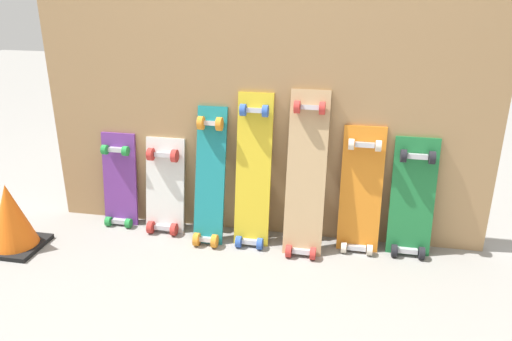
{
  "coord_description": "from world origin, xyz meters",
  "views": [
    {
      "loc": [
        0.48,
        -2.46,
        1.38
      ],
      "look_at": [
        0.0,
        -0.07,
        0.41
      ],
      "focal_mm": 35.61,
      "sensor_mm": 36.0,
      "label": 1
    }
  ],
  "objects_px": {
    "skateboard_purple": "(120,185)",
    "skateboard_teal": "(210,182)",
    "skateboard_yellow": "(253,177)",
    "skateboard_green": "(412,203)",
    "skateboard_orange": "(361,196)",
    "skateboard_white": "(165,191)",
    "skateboard_natural": "(306,180)",
    "traffic_cone": "(11,217)"
  },
  "relations": [
    {
      "from": "skateboard_purple",
      "to": "skateboard_teal",
      "type": "distance_m",
      "value": 0.57
    },
    {
      "from": "skateboard_white",
      "to": "skateboard_green",
      "type": "relative_size",
      "value": 0.87
    },
    {
      "from": "skateboard_teal",
      "to": "traffic_cone",
      "type": "height_order",
      "value": "skateboard_teal"
    },
    {
      "from": "skateboard_orange",
      "to": "skateboard_green",
      "type": "relative_size",
      "value": 1.07
    },
    {
      "from": "skateboard_orange",
      "to": "skateboard_yellow",
      "type": "bearing_deg",
      "value": -177.18
    },
    {
      "from": "skateboard_purple",
      "to": "skateboard_teal",
      "type": "xyz_separation_m",
      "value": [
        0.56,
        -0.07,
        0.1
      ]
    },
    {
      "from": "skateboard_yellow",
      "to": "skateboard_teal",
      "type": "bearing_deg",
      "value": -175.1
    },
    {
      "from": "skateboard_green",
      "to": "traffic_cone",
      "type": "distance_m",
      "value": 2.08
    },
    {
      "from": "skateboard_white",
      "to": "skateboard_teal",
      "type": "bearing_deg",
      "value": -9.26
    },
    {
      "from": "skateboard_orange",
      "to": "skateboard_purple",
      "type": "bearing_deg",
      "value": 179.14
    },
    {
      "from": "skateboard_white",
      "to": "skateboard_natural",
      "type": "xyz_separation_m",
      "value": [
        0.79,
        -0.05,
        0.15
      ]
    },
    {
      "from": "skateboard_purple",
      "to": "skateboard_natural",
      "type": "distance_m",
      "value": 1.08
    },
    {
      "from": "skateboard_natural",
      "to": "skateboard_green",
      "type": "xyz_separation_m",
      "value": [
        0.54,
        0.06,
        -0.11
      ]
    },
    {
      "from": "skateboard_purple",
      "to": "skateboard_green",
      "type": "distance_m",
      "value": 1.61
    },
    {
      "from": "skateboard_white",
      "to": "skateboard_natural",
      "type": "bearing_deg",
      "value": -3.7
    },
    {
      "from": "skateboard_natural",
      "to": "skateboard_orange",
      "type": "height_order",
      "value": "skateboard_natural"
    },
    {
      "from": "skateboard_natural",
      "to": "skateboard_purple",
      "type": "bearing_deg",
      "value": 176.06
    },
    {
      "from": "skateboard_teal",
      "to": "skateboard_yellow",
      "type": "bearing_deg",
      "value": 4.9
    },
    {
      "from": "skateboard_white",
      "to": "skateboard_yellow",
      "type": "xyz_separation_m",
      "value": [
        0.51,
        -0.03,
        0.14
      ]
    },
    {
      "from": "skateboard_yellow",
      "to": "skateboard_natural",
      "type": "xyz_separation_m",
      "value": [
        0.28,
        -0.03,
        0.01
      ]
    },
    {
      "from": "skateboard_white",
      "to": "skateboard_purple",
      "type": "bearing_deg",
      "value": 175.39
    },
    {
      "from": "skateboard_white",
      "to": "skateboard_teal",
      "type": "height_order",
      "value": "skateboard_teal"
    },
    {
      "from": "skateboard_green",
      "to": "traffic_cone",
      "type": "bearing_deg",
      "value": -169.58
    },
    {
      "from": "skateboard_orange",
      "to": "traffic_cone",
      "type": "xyz_separation_m",
      "value": [
        -1.78,
        -0.37,
        -0.11
      ]
    },
    {
      "from": "skateboard_yellow",
      "to": "skateboard_green",
      "type": "xyz_separation_m",
      "value": [
        0.82,
        0.03,
        -0.09
      ]
    },
    {
      "from": "skateboard_yellow",
      "to": "skateboard_orange",
      "type": "distance_m",
      "value": 0.57
    },
    {
      "from": "skateboard_teal",
      "to": "skateboard_natural",
      "type": "relative_size",
      "value": 0.87
    },
    {
      "from": "skateboard_orange",
      "to": "traffic_cone",
      "type": "relative_size",
      "value": 1.98
    },
    {
      "from": "skateboard_yellow",
      "to": "skateboard_green",
      "type": "relative_size",
      "value": 1.29
    },
    {
      "from": "skateboard_purple",
      "to": "skateboard_orange",
      "type": "bearing_deg",
      "value": -0.86
    },
    {
      "from": "skateboard_purple",
      "to": "skateboard_yellow",
      "type": "height_order",
      "value": "skateboard_yellow"
    },
    {
      "from": "skateboard_yellow",
      "to": "skateboard_natural",
      "type": "relative_size",
      "value": 0.97
    },
    {
      "from": "skateboard_orange",
      "to": "traffic_cone",
      "type": "height_order",
      "value": "skateboard_orange"
    },
    {
      "from": "traffic_cone",
      "to": "skateboard_purple",
      "type": "bearing_deg",
      "value": 42.19
    },
    {
      "from": "skateboard_purple",
      "to": "skateboard_teal",
      "type": "bearing_deg",
      "value": -6.93
    },
    {
      "from": "skateboard_yellow",
      "to": "skateboard_natural",
      "type": "bearing_deg",
      "value": -5.27
    },
    {
      "from": "skateboard_white",
      "to": "skateboard_yellow",
      "type": "height_order",
      "value": "skateboard_yellow"
    },
    {
      "from": "skateboard_green",
      "to": "skateboard_teal",
      "type": "bearing_deg",
      "value": -177.13
    },
    {
      "from": "skateboard_white",
      "to": "skateboard_green",
      "type": "bearing_deg",
      "value": 0.33
    },
    {
      "from": "skateboard_green",
      "to": "skateboard_orange",
      "type": "bearing_deg",
      "value": -178.82
    },
    {
      "from": "skateboard_orange",
      "to": "skateboard_natural",
      "type": "bearing_deg",
      "value": -169.23
    },
    {
      "from": "skateboard_white",
      "to": "skateboard_green",
      "type": "height_order",
      "value": "skateboard_green"
    }
  ]
}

